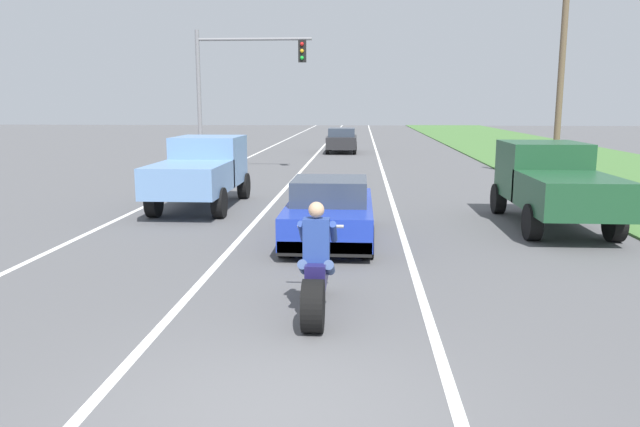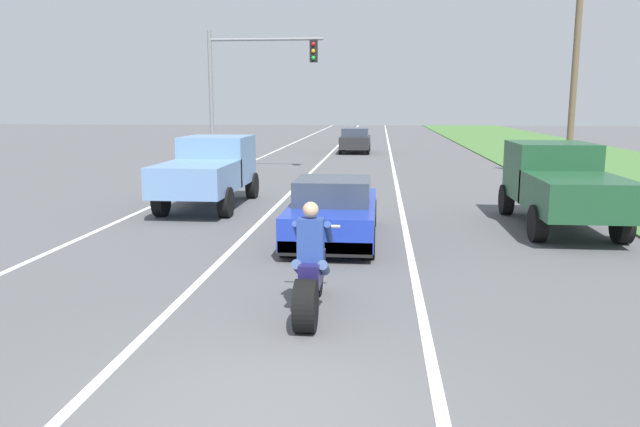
{
  "view_description": "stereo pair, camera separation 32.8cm",
  "coord_description": "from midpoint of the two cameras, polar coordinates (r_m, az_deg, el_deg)",
  "views": [
    {
      "loc": [
        0.84,
        -5.31,
        2.93
      ],
      "look_at": [
        0.12,
        5.37,
        1.0
      ],
      "focal_mm": 34.2,
      "sensor_mm": 36.0,
      "label": 1
    },
    {
      "loc": [
        1.17,
        -5.28,
        2.93
      ],
      "look_at": [
        0.12,
        5.37,
        1.0
      ],
      "focal_mm": 34.2,
      "sensor_mm": 36.0,
      "label": 2
    }
  ],
  "objects": [
    {
      "name": "ground_plane",
      "position": [
        6.13,
        -4.75,
        -18.35
      ],
      "size": [
        160.0,
        160.0,
        0.0
      ],
      "primitive_type": "plane",
      "color": "#565659"
    },
    {
      "name": "lane_stripe_left_solid",
      "position": [
        26.25,
        -8.56,
        3.71
      ],
      "size": [
        0.14,
        120.0,
        0.01
      ],
      "primitive_type": "cube",
      "color": "white",
      "rests_on": "ground"
    },
    {
      "name": "lane_stripe_right_solid",
      "position": [
        25.47,
        7.38,
        3.54
      ],
      "size": [
        0.14,
        120.0,
        0.01
      ],
      "primitive_type": "cube",
      "color": "white",
      "rests_on": "ground"
    },
    {
      "name": "lane_stripe_centre_dashed",
      "position": [
        25.62,
        -0.71,
        3.66
      ],
      "size": [
        0.14,
        120.0,
        0.01
      ],
      "primitive_type": "cube",
      "color": "white",
      "rests_on": "ground"
    },
    {
      "name": "motorcycle_with_rider",
      "position": [
        8.49,
        0.25,
        -5.75
      ],
      "size": [
        0.7,
        2.21,
        1.62
      ],
      "color": "black",
      "rests_on": "ground"
    },
    {
      "name": "sports_car_blue",
      "position": [
        13.18,
        1.97,
        0.17
      ],
      "size": [
        1.84,
        4.3,
        1.37
      ],
      "color": "#1E38B2",
      "rests_on": "ground"
    },
    {
      "name": "pickup_truck_left_lane_light_blue",
      "position": [
        17.72,
        -9.8,
        4.17
      ],
      "size": [
        2.02,
        4.8,
        1.98
      ],
      "color": "#6B93C6",
      "rests_on": "ground"
    },
    {
      "name": "pickup_truck_right_shoulder_dark_green",
      "position": [
        15.61,
        22.12,
        2.76
      ],
      "size": [
        2.02,
        4.8,
        1.98
      ],
      "color": "#1E4C2D",
      "rests_on": "ground"
    },
    {
      "name": "traffic_light_mast_near",
      "position": [
        26.74,
        -6.6,
        12.49
      ],
      "size": [
        4.94,
        0.34,
        6.0
      ],
      "color": "gray",
      "rests_on": "ground"
    },
    {
      "name": "utility_pole_roadside",
      "position": [
        25.28,
        23.0,
        10.96
      ],
      "size": [
        0.24,
        0.24,
        7.22
      ],
      "primitive_type": "cylinder",
      "color": "brown",
      "rests_on": "ground"
    },
    {
      "name": "distant_car_far_ahead",
      "position": [
        37.3,
        3.57,
        6.88
      ],
      "size": [
        1.8,
        4.0,
        1.5
      ],
      "color": "#262628",
      "rests_on": "ground"
    }
  ]
}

